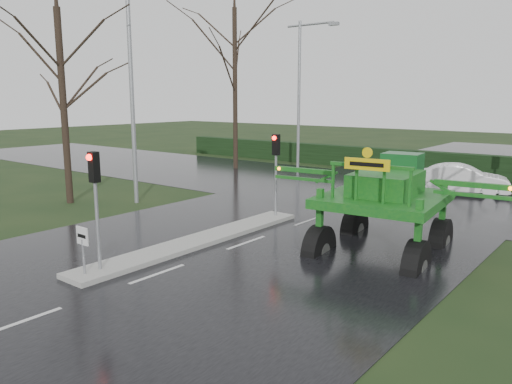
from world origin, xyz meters
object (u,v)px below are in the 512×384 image
Objects in this scene: traffic_signal_mid at (276,157)px; street_light_left_far at (303,83)px; traffic_signal_near at (95,185)px; white_sedan at (461,194)px; keep_left_sign at (83,243)px; crop_sprayer at (323,188)px; street_light_left_near at (135,75)px.

street_light_left_far is (-6.89, 12.51, 3.40)m from traffic_signal_mid.
traffic_signal_mid is at bearing 90.00° from traffic_signal_near.
street_light_left_far is at bearing 118.86° from traffic_signal_mid.
traffic_signal_mid is 0.76× the size of white_sedan.
keep_left_sign is at bearing -90.00° from traffic_signal_mid.
crop_sprayer is 1.69× the size of white_sedan.
crop_sprayer is at bearing 57.71° from traffic_signal_near.
keep_left_sign is 7.53m from crop_sprayer.
street_light_left_near reaches higher than white_sedan.
white_sedan is (4.38, 19.56, -1.06)m from keep_left_sign.
white_sedan is (4.38, 10.57, -2.59)m from traffic_signal_mid.
street_light_left_near is at bearing -90.00° from street_light_left_far.
traffic_signal_near is 10.40m from street_light_left_near.
keep_left_sign is 0.29× the size of white_sedan.
traffic_signal_mid is 11.73m from white_sedan.
street_light_left_far is at bearing 119.40° from crop_sprayer.
traffic_signal_near reaches higher than white_sedan.
traffic_signal_mid is 0.35× the size of street_light_left_far.
street_light_left_near is (-6.89, 7.50, 4.93)m from keep_left_sign.
traffic_signal_mid reaches higher than keep_left_sign.
street_light_left_near is at bearing 120.64° from white_sedan.
street_light_left_near reaches higher than crop_sprayer.
traffic_signal_near is at bearing -45.47° from street_light_left_near.
traffic_signal_mid is 4.57m from crop_sprayer.
traffic_signal_near is (0.00, 0.49, 1.53)m from keep_left_sign.
traffic_signal_mid is 0.45× the size of crop_sprayer.
crop_sprayer is at bearing 59.73° from keep_left_sign.
street_light_left_far is at bearing 63.97° from white_sedan.
traffic_signal_near is 0.45× the size of crop_sprayer.
keep_left_sign is at bearing -90.00° from traffic_signal_near.
traffic_signal_near is 7.06m from crop_sprayer.
traffic_signal_mid is (0.00, 8.50, 0.00)m from traffic_signal_near.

